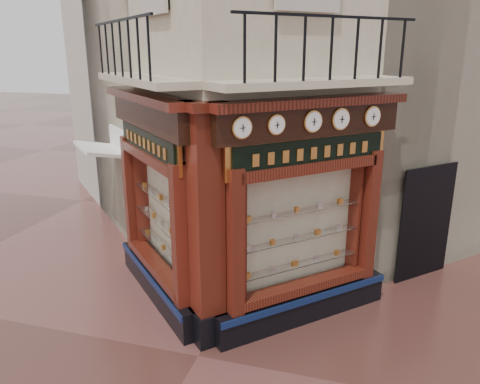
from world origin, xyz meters
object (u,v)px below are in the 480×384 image
at_px(clock_e, 372,116).
at_px(awning, 110,245).
at_px(corner_pilaster, 206,232).
at_px(signboard_left, 148,143).
at_px(clock_a, 242,128).
at_px(clock_b, 276,125).
at_px(clock_c, 313,121).
at_px(clock_d, 341,119).
at_px(signboard_right, 311,152).

bearing_deg(clock_e, awning, 123.23).
relative_size(corner_pilaster, signboard_left, 1.81).
xyz_separation_m(clock_a, clock_e, (1.78, 1.78, 0.00)).
relative_size(clock_b, clock_c, 0.89).
height_order(clock_d, clock_e, clock_d).
xyz_separation_m(clock_d, awning, (-5.61, 1.76, -3.62)).
relative_size(clock_b, clock_e, 0.88).
relative_size(clock_c, clock_e, 1.00).
relative_size(clock_a, signboard_left, 0.15).
xyz_separation_m(clock_d, signboard_left, (-3.34, -0.26, -0.52)).
bearing_deg(signboard_right, corner_pilaster, 169.75).
bearing_deg(signboard_left, signboard_right, -135.00).
bearing_deg(clock_b, signboard_left, 120.92).
bearing_deg(clock_e, clock_b, 180.00).
height_order(corner_pilaster, clock_d, corner_pilaster).
distance_m(clock_a, clock_b, 0.59).
relative_size(clock_a, signboard_right, 0.14).
distance_m(clock_c, clock_e, 1.24).
distance_m(corner_pilaster, clock_d, 2.82).
xyz_separation_m(clock_e, signboard_right, (-0.90, -0.74, -0.52)).
bearing_deg(clock_d, clock_c, -180.00).
xyz_separation_m(clock_d, signboard_right, (-0.41, -0.26, -0.52)).
relative_size(clock_d, signboard_right, 0.16).
bearing_deg(signboard_left, corner_pilaster, -169.75).
relative_size(corner_pilaster, clock_c, 11.46).
distance_m(clock_d, signboard_right, 0.71).
height_order(clock_a, signboard_left, clock_a).
bearing_deg(signboard_right, signboard_left, 135.00).
bearing_deg(awning, corner_pilaster, -174.03).
height_order(signboard_left, signboard_right, signboard_right).
relative_size(clock_a, clock_b, 1.06).
relative_size(clock_b, clock_d, 0.86).
bearing_deg(signboard_right, clock_c, -126.91).
bearing_deg(signboard_right, clock_d, -13.09).
xyz_separation_m(corner_pilaster, awning, (-3.73, 3.03, -1.95)).
bearing_deg(clock_b, clock_c, -0.00).
height_order(clock_a, clock_b, clock_a).
relative_size(signboard_left, signboard_right, 0.97).
distance_m(clock_c, awning, 6.70).
relative_size(clock_c, signboard_left, 0.16).
bearing_deg(signboard_right, awning, 113.82).
relative_size(clock_e, signboard_left, 0.16).
height_order(clock_c, clock_e, same).
distance_m(clock_a, awning, 6.41).
height_order(clock_a, awning, clock_a).
height_order(clock_e, signboard_right, clock_e).
bearing_deg(signboard_left, clock_e, -124.00).
xyz_separation_m(clock_c, clock_e, (0.88, 0.88, 0.00)).
xyz_separation_m(corner_pilaster, clock_c, (1.48, 0.88, 1.67)).
relative_size(clock_a, clock_e, 0.94).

